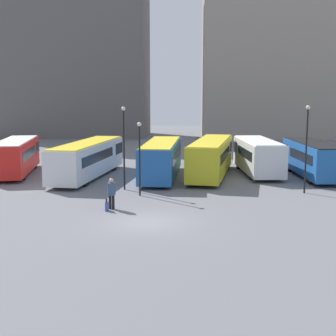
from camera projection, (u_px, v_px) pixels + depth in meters
name	position (u px, v px, depth m)	size (l,w,h in m)	color
ground_plane	(147.00, 222.00, 24.85)	(160.00, 160.00, 0.00)	slate
building_block_left	(69.00, 41.00, 75.60)	(25.31, 12.26, 30.67)	#5B5656
building_block_right	(303.00, 60.00, 74.53)	(31.84, 11.84, 24.41)	gray
bus_0	(16.00, 156.00, 39.78)	(4.11, 9.89, 2.92)	red
bus_1	(88.00, 158.00, 38.39)	(4.06, 12.27, 2.90)	silver
bus_2	(161.00, 158.00, 38.12)	(3.05, 10.72, 2.94)	#1E56A3
bus_3	(211.00, 156.00, 38.77)	(4.42, 11.72, 3.03)	gold
bus_4	(258.00, 155.00, 40.02)	(3.29, 9.34, 2.93)	silver
bus_5	(313.00, 158.00, 38.44)	(3.08, 9.82, 2.87)	#1E56A3
traveler	(111.00, 191.00, 27.59)	(0.52, 0.52, 1.86)	black
suitcase	(107.00, 206.00, 27.26)	(0.21, 0.37, 0.75)	#334CB2
lamp_post_0	(307.00, 142.00, 31.71)	(0.28, 0.28, 6.02)	black
lamp_post_1	(140.00, 152.00, 30.99)	(0.28, 0.28, 4.93)	black
lamp_post_2	(124.00, 141.00, 32.93)	(0.28, 0.28, 5.89)	black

